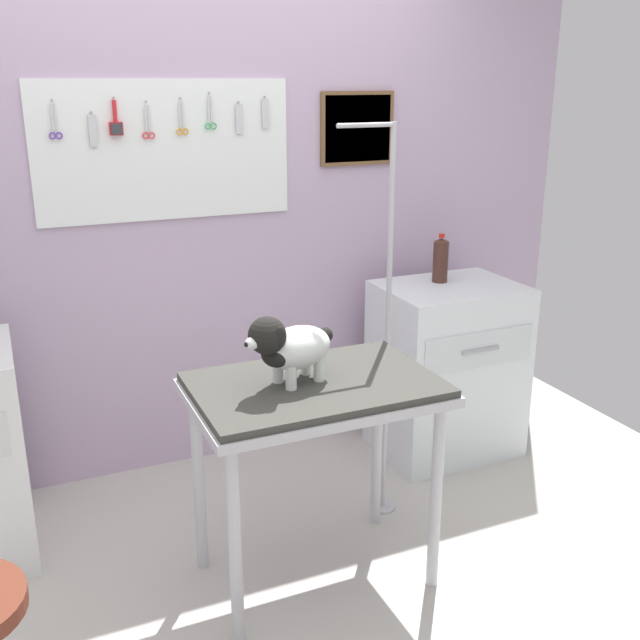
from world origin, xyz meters
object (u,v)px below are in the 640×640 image
Objects in this scene: grooming_arm at (386,344)px; soda_bottle at (440,260)px; dog at (289,346)px; grooming_table at (315,405)px; cabinet_right at (446,369)px.

grooming_arm is 6.99× the size of soda_bottle.
grooming_arm is at bearing 28.55° from dog.
soda_bottle is at bearing 37.69° from grooming_table.
grooming_table is 0.56m from grooming_arm.
grooming_arm is 0.76m from soda_bottle.
grooming_arm reaches higher than soda_bottle.
soda_bottle reaches higher than dog.
grooming_table is at bearing -142.31° from soda_bottle.
grooming_arm is at bearing -139.72° from soda_bottle.
grooming_table is 2.47× the size of dog.
dog is at bearing 172.65° from grooming_table.
dog is at bearing -145.11° from soda_bottle.
cabinet_right is at bearing -81.00° from soda_bottle.
dog is 1.50× the size of soda_bottle.
grooming_table is 3.69× the size of soda_bottle.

